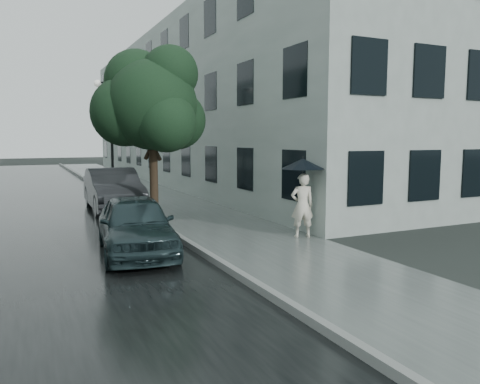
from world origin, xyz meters
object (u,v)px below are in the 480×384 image
lamp_post (108,131)px  car_far (113,189)px  pedestrian (302,205)px  car_near (136,225)px  street_tree (151,104)px

lamp_post → car_far: 5.07m
pedestrian → car_far: size_ratio=0.37×
pedestrian → lamp_post: 12.11m
pedestrian → car_near: (-4.51, 0.13, -0.19)m
car_far → street_tree: bearing=-74.3°
pedestrian → car_far: bearing=-45.0°
pedestrian → car_far: pedestrian is taller
pedestrian → car_near: bearing=15.0°
street_tree → car_near: street_tree is taller
car_near → car_far: bearing=90.3°
street_tree → car_near: bearing=-110.4°
street_tree → car_far: size_ratio=1.17×
car_far → pedestrian: bearing=-60.3°
car_near → street_tree: bearing=75.9°
pedestrian → car_far: (-3.78, 6.99, -0.09)m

